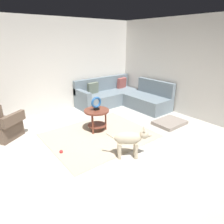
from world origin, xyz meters
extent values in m
cube|color=beige|center=(0.00, 0.00, -0.05)|extent=(6.00, 6.00, 0.10)
cube|color=silver|center=(0.00, 2.94, 1.35)|extent=(6.00, 0.12, 2.70)
cube|color=silver|center=(2.94, 0.00, 1.35)|extent=(0.12, 6.00, 2.70)
cube|color=#BCAD93|center=(0.15, 0.70, 0.01)|extent=(2.30, 1.90, 0.01)
cube|color=slate|center=(1.73, 2.41, 0.21)|extent=(2.20, 0.85, 0.42)
cube|color=slate|center=(1.73, 2.76, 0.65)|extent=(2.20, 0.14, 0.46)
cube|color=slate|center=(2.41, 1.28, 0.21)|extent=(0.85, 1.40, 0.42)
cube|color=slate|center=(2.76, 1.28, 0.65)|extent=(0.14, 1.40, 0.46)
cube|color=slate|center=(0.71, 2.41, 0.53)|extent=(0.16, 0.85, 0.22)
cube|color=#994C47|center=(2.48, 2.61, 0.59)|extent=(0.40, 0.22, 0.39)
cube|color=slate|center=(1.23, 2.61, 0.59)|extent=(0.39, 0.18, 0.39)
cube|color=brown|center=(-1.61, 1.97, 0.20)|extent=(0.83, 0.83, 0.40)
cube|color=brown|center=(-1.41, 1.68, 0.51)|extent=(0.55, 0.42, 0.22)
cylinder|color=brown|center=(0.26, 0.96, 0.52)|extent=(0.60, 0.60, 0.04)
cylinder|color=brown|center=(0.26, 0.96, 0.15)|extent=(0.45, 0.45, 0.02)
cylinder|color=brown|center=(0.26, 1.17, 0.25)|extent=(0.04, 0.04, 0.50)
cylinder|color=brown|center=(0.07, 0.85, 0.25)|extent=(0.04, 0.04, 0.50)
cylinder|color=brown|center=(0.45, 0.85, 0.25)|extent=(0.04, 0.04, 0.50)
cube|color=black|center=(0.26, 0.96, 0.57)|extent=(0.12, 0.08, 0.05)
torus|color=#265999|center=(0.26, 0.96, 0.73)|extent=(0.28, 0.06, 0.28)
cube|color=gray|center=(1.98, 0.08, 0.04)|extent=(0.80, 0.60, 0.09)
cylinder|color=beige|center=(0.25, -0.39, 0.16)|extent=(0.07, 0.07, 0.32)
cylinder|color=beige|center=(0.16, -0.50, 0.16)|extent=(0.07, 0.07, 0.32)
cylinder|color=beige|center=(0.00, -0.20, 0.16)|extent=(0.07, 0.07, 0.32)
cylinder|color=beige|center=(-0.08, -0.31, 0.16)|extent=(0.07, 0.07, 0.32)
ellipsoid|color=beige|center=(0.08, -0.35, 0.40)|extent=(0.55, 0.49, 0.24)
sphere|color=beige|center=(0.32, -0.53, 0.48)|extent=(0.17, 0.17, 0.17)
ellipsoid|color=beige|center=(0.38, -0.57, 0.46)|extent=(0.14, 0.13, 0.07)
cone|color=beige|center=(0.34, -0.49, 0.59)|extent=(0.06, 0.06, 0.07)
cone|color=beige|center=(0.29, -0.56, 0.59)|extent=(0.06, 0.06, 0.07)
cylinder|color=beige|center=(-0.16, -0.16, 0.44)|extent=(0.18, 0.15, 0.16)
sphere|color=red|center=(-0.87, 0.55, 0.04)|extent=(0.07, 0.07, 0.07)
camera|label=1|loc=(-2.14, -2.70, 2.15)|focal=31.39mm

